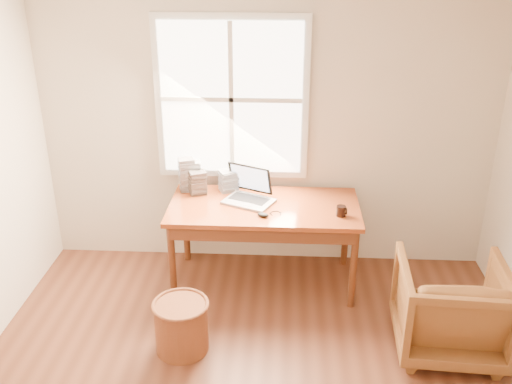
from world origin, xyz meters
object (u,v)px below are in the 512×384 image
(desk, at_px, (264,207))
(laptop, at_px, (249,187))
(wicker_stool, at_px, (182,327))
(coffee_mug, at_px, (341,211))
(cd_stack_a, at_px, (193,176))
(armchair, at_px, (450,308))

(desk, distance_m, laptop, 0.22)
(desk, xyz_separation_m, wicker_stool, (-0.56, -0.95, -0.53))
(laptop, bearing_deg, wicker_stool, -88.75)
(laptop, height_order, coffee_mug, laptop)
(desk, bearing_deg, coffee_mug, -15.33)
(desk, distance_m, wicker_stool, 1.23)
(coffee_mug, bearing_deg, cd_stack_a, 152.56)
(desk, relative_size, laptop, 3.91)
(armchair, distance_m, wicker_stool, 1.96)
(desk, relative_size, cd_stack_a, 5.92)
(armchair, bearing_deg, desk, -27.43)
(desk, relative_size, armchair, 2.06)
(desk, distance_m, cd_stack_a, 0.72)
(laptop, bearing_deg, armchair, -4.82)
(wicker_stool, relative_size, cd_stack_a, 1.45)
(armchair, height_order, cd_stack_a, cd_stack_a)
(laptop, distance_m, cd_stack_a, 0.57)
(armchair, relative_size, laptop, 1.89)
(wicker_stool, distance_m, cd_stack_a, 1.42)
(coffee_mug, distance_m, cd_stack_a, 1.35)
(wicker_stool, xyz_separation_m, coffee_mug, (1.19, 0.78, 0.60))
(armchair, bearing_deg, wicker_stool, 6.97)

